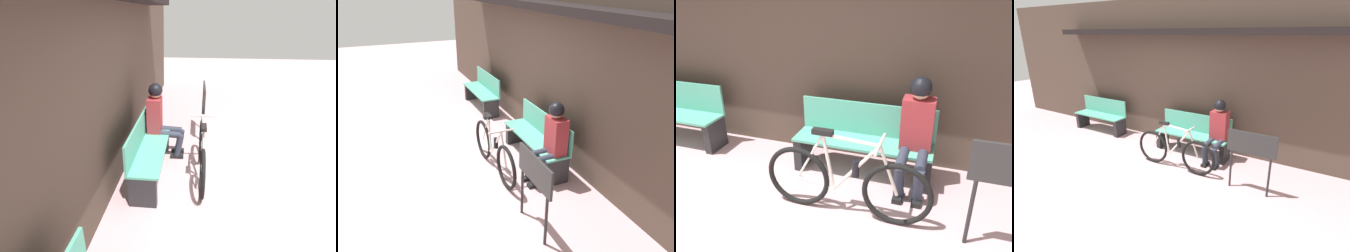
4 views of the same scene
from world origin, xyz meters
The scene contains 6 objects.
ground_plane centered at (0.00, 0.00, 0.00)m, with size 24.00×24.00×0.00m, color #C69EA3.
storefront_wall centered at (0.00, 2.25, 1.66)m, with size 12.00×0.56×3.20m.
park_bench_near centered at (0.53, 1.81, 0.40)m, with size 1.62×0.42×0.85m.
bicycle centered at (0.57, 1.01, 0.37)m, with size 1.68×0.40×0.91m.
person_seated centered at (1.13, 1.70, 0.72)m, with size 0.34×0.61×1.27m.
signboard centered at (2.02, 0.96, 0.76)m, with size 0.78×0.04×1.03m.
Camera 1 is at (-2.88, 1.16, 2.28)m, focal length 28.00 mm.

